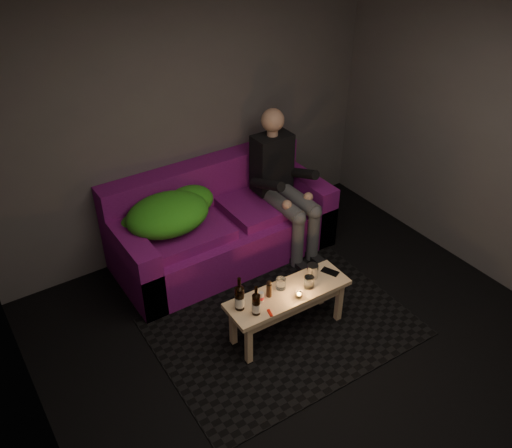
{
  "coord_description": "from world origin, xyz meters",
  "views": [
    {
      "loc": [
        -2.1,
        -2.04,
        3.33
      ],
      "look_at": [
        0.13,
        1.32,
        0.6
      ],
      "focal_mm": 38.0,
      "sensor_mm": 36.0,
      "label": 1
    }
  ],
  "objects_px": {
    "person": "(282,181)",
    "sofa": "(220,226)",
    "coffee_table": "(288,299)",
    "beer_bottle_a": "(240,297)",
    "beer_bottle_b": "(256,304)",
    "steel_cup": "(312,271)"
  },
  "relations": [
    {
      "from": "person",
      "to": "coffee_table",
      "type": "height_order",
      "value": "person"
    },
    {
      "from": "coffee_table",
      "to": "steel_cup",
      "type": "height_order",
      "value": "steel_cup"
    },
    {
      "from": "person",
      "to": "sofa",
      "type": "bearing_deg",
      "value": 164.25
    },
    {
      "from": "person",
      "to": "coffee_table",
      "type": "bearing_deg",
      "value": -123.31
    },
    {
      "from": "sofa",
      "to": "person",
      "type": "relative_size",
      "value": 1.5
    },
    {
      "from": "sofa",
      "to": "beer_bottle_b",
      "type": "xyz_separation_m",
      "value": [
        -0.45,
        -1.31,
        0.2
      ]
    },
    {
      "from": "beer_bottle_b",
      "to": "steel_cup",
      "type": "distance_m",
      "value": 0.64
    },
    {
      "from": "sofa",
      "to": "coffee_table",
      "type": "xyz_separation_m",
      "value": [
        -0.1,
        -1.25,
        0.03
      ]
    },
    {
      "from": "coffee_table",
      "to": "beer_bottle_a",
      "type": "bearing_deg",
      "value": 172.54
    },
    {
      "from": "coffee_table",
      "to": "beer_bottle_a",
      "type": "relative_size",
      "value": 3.54
    },
    {
      "from": "person",
      "to": "beer_bottle_a",
      "type": "xyz_separation_m",
      "value": [
        -1.14,
        -1.02,
        -0.19
      ]
    },
    {
      "from": "person",
      "to": "beer_bottle_a",
      "type": "relative_size",
      "value": 4.69
    },
    {
      "from": "person",
      "to": "beer_bottle_b",
      "type": "relative_size",
      "value": 5.34
    },
    {
      "from": "sofa",
      "to": "person",
      "type": "height_order",
      "value": "person"
    },
    {
      "from": "coffee_table",
      "to": "beer_bottle_b",
      "type": "xyz_separation_m",
      "value": [
        -0.35,
        -0.06,
        0.17
      ]
    },
    {
      "from": "sofa",
      "to": "steel_cup",
      "type": "xyz_separation_m",
      "value": [
        0.18,
        -1.21,
        0.17
      ]
    },
    {
      "from": "sofa",
      "to": "steel_cup",
      "type": "bearing_deg",
      "value": -81.74
    },
    {
      "from": "person",
      "to": "steel_cup",
      "type": "distance_m",
      "value": 1.15
    },
    {
      "from": "beer_bottle_b",
      "to": "steel_cup",
      "type": "bearing_deg",
      "value": 8.99
    },
    {
      "from": "sofa",
      "to": "beer_bottle_b",
      "type": "bearing_deg",
      "value": -108.98
    },
    {
      "from": "sofa",
      "to": "coffee_table",
      "type": "height_order",
      "value": "sofa"
    },
    {
      "from": "sofa",
      "to": "coffee_table",
      "type": "distance_m",
      "value": 1.26
    }
  ]
}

